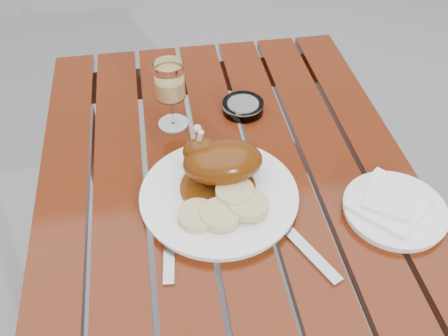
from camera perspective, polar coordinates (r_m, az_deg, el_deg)
The scene contains 10 objects.
table at distance 1.33m, azimuth 0.79°, elevation -14.20°, with size 0.80×1.20×0.75m, color #621F0B.
dinner_plate at distance 1.01m, azimuth -0.57°, elevation -3.27°, with size 0.32×0.32×0.02m, color white.
roast_duck at distance 1.00m, azimuth -0.54°, elevation 0.72°, with size 0.17×0.16×0.12m.
bread_dumplings at distance 0.96m, azimuth 0.15°, elevation -4.44°, with size 0.18×0.12×0.03m.
wine_glass at distance 1.15m, azimuth -6.09°, elevation 8.25°, with size 0.07×0.07×0.17m, color #F1C36D.
side_plate at distance 1.04m, azimuth 18.92°, elevation -4.56°, with size 0.20×0.20×0.02m, color white.
napkin at distance 1.04m, azimuth 18.39°, elevation -3.71°, with size 0.14×0.13×0.01m, color white.
ashtray at distance 1.23m, azimuth 2.18°, elevation 6.99°, with size 0.10×0.10×0.03m, color #B2B7BC.
fork at distance 0.94m, azimuth -6.26°, elevation -8.98°, with size 0.02×0.16×0.01m, color gray.
knife at distance 0.96m, azimuth 8.13°, elevation -7.94°, with size 0.02×0.24×0.01m, color gray.
Camera 1 is at (-0.13, -0.68, 1.50)m, focal length 40.00 mm.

